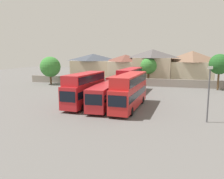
{
  "coord_description": "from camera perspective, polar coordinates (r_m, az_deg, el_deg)",
  "views": [
    {
      "loc": [
        9.31,
        -30.91,
        7.73
      ],
      "look_at": [
        0.0,
        3.0,
        2.13
      ],
      "focal_mm": 36.63,
      "sensor_mm": 36.0,
      "label": 1
    }
  ],
  "objects": [
    {
      "name": "ground",
      "position": [
        50.39,
        4.52,
        0.2
      ],
      "size": [
        140.0,
        140.0,
        0.0
      ],
      "primitive_type": "plane",
      "color": "#605E5B"
    },
    {
      "name": "depot_boundary_wall",
      "position": [
        55.21,
        5.53,
        1.9
      ],
      "size": [
        56.0,
        0.5,
        1.8
      ],
      "primitive_type": "cube",
      "color": "gray",
      "rests_on": "ground"
    },
    {
      "name": "bus_1",
      "position": [
        33.92,
        -6.82,
        0.5
      ],
      "size": [
        3.17,
        10.24,
        4.83
      ],
      "rotation": [
        0.0,
        0.0,
        -1.63
      ],
      "color": "red",
      "rests_on": "ground"
    },
    {
      "name": "bus_2",
      "position": [
        32.87,
        -1.78,
        -1.16
      ],
      "size": [
        3.0,
        11.31,
        3.33
      ],
      "rotation": [
        0.0,
        0.0,
        -1.52
      ],
      "color": "red",
      "rests_on": "ground"
    },
    {
      "name": "bus_3",
      "position": [
        32.14,
        4.46,
        0.08
      ],
      "size": [
        3.16,
        12.13,
        4.84
      ],
      "rotation": [
        0.0,
        0.0,
        -1.62
      ],
      "color": "red",
      "rests_on": "ground"
    },
    {
      "name": "bus_4",
      "position": [
        45.65,
        2.26,
        1.79
      ],
      "size": [
        2.94,
        11.73,
        3.44
      ],
      "rotation": [
        0.0,
        0.0,
        -1.6
      ],
      "color": "#B12426",
      "rests_on": "ground"
    },
    {
      "name": "bus_5",
      "position": [
        45.0,
        4.54,
        2.59
      ],
      "size": [
        3.13,
        12.07,
        4.76
      ],
      "rotation": [
        0.0,
        0.0,
        -1.62
      ],
      "color": "red",
      "rests_on": "ground"
    },
    {
      "name": "house_terrace_left",
      "position": [
        65.84,
        -4.71,
        5.64
      ],
      "size": [
        11.53,
        8.13,
        7.55
      ],
      "color": "#C6B293",
      "rests_on": "ground"
    },
    {
      "name": "house_terrace_centre",
      "position": [
        62.03,
        3.4,
        5.36
      ],
      "size": [
        8.44,
        8.18,
        7.37
      ],
      "color": "beige",
      "rests_on": "ground"
    },
    {
      "name": "house_terrace_right",
      "position": [
        60.35,
        10.0,
        5.8
      ],
      "size": [
        9.8,
        7.3,
        8.74
      ],
      "color": "#C6B293",
      "rests_on": "ground"
    },
    {
      "name": "house_terrace_far_right",
      "position": [
        62.12,
        19.27,
        5.34
      ],
      "size": [
        10.74,
        6.52,
        8.31
      ],
      "color": "beige",
      "rests_on": "ground"
    },
    {
      "name": "tree_left_of_lot",
      "position": [
        52.8,
        25.23,
        5.71
      ],
      "size": [
        4.24,
        4.24,
        7.59
      ],
      "color": "brown",
      "rests_on": "ground"
    },
    {
      "name": "tree_behind_wall",
      "position": [
        59.24,
        -15.14,
        5.48
      ],
      "size": [
        5.06,
        5.06,
        6.91
      ],
      "color": "brown",
      "rests_on": "ground"
    },
    {
      "name": "tree_right_of_lot",
      "position": [
        56.91,
        9.11,
        5.83
      ],
      "size": [
        3.96,
        3.96,
        6.66
      ],
      "color": "brown",
      "rests_on": "ground"
    },
    {
      "name": "lamp_post_lot_edge",
      "position": [
        27.48,
        23.01,
        -0.3
      ],
      "size": [
        0.5,
        0.24,
        6.32
      ],
      "color": "#4C4C51",
      "rests_on": "ground"
    }
  ]
}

